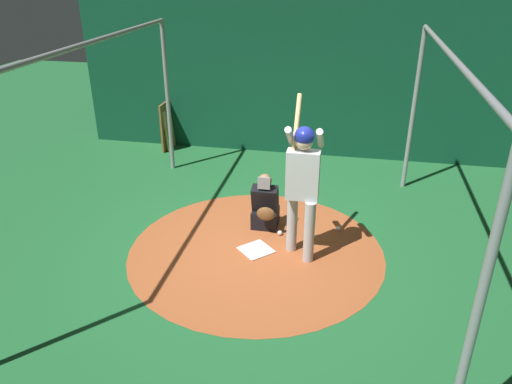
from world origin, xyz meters
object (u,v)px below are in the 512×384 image
(baseball_0, at_px, (280,233))
(bat_rack, at_px, (169,126))
(batter, at_px, (302,179))
(baseball_1, at_px, (338,229))
(catcher, at_px, (265,207))
(home_plate, at_px, (256,250))

(baseball_0, bearing_deg, bat_rack, -138.29)
(batter, relative_size, baseball_1, 30.30)
(baseball_0, bearing_deg, batter, 37.03)
(baseball_0, bearing_deg, catcher, -128.97)
(home_plate, distance_m, baseball_0, 0.57)
(catcher, distance_m, baseball_0, 0.47)
(home_plate, bearing_deg, baseball_0, 150.99)
(home_plate, height_order, bat_rack, bat_rack)
(home_plate, height_order, catcher, catcher)
(baseball_1, bearing_deg, home_plate, -55.04)
(home_plate, distance_m, bat_rack, 4.78)
(baseball_1, bearing_deg, baseball_0, -70.56)
(catcher, bearing_deg, baseball_1, 94.64)
(bat_rack, height_order, baseball_0, bat_rack)
(batter, distance_m, baseball_1, 1.48)
(batter, distance_m, baseball_0, 1.29)
(home_plate, height_order, baseball_0, baseball_0)
(home_plate, xyz_separation_m, catcher, (-0.72, 0.01, 0.34))
(home_plate, relative_size, batter, 0.19)
(home_plate, height_order, batter, batter)
(baseball_0, relative_size, baseball_1, 1.00)
(catcher, bearing_deg, baseball_0, 51.03)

